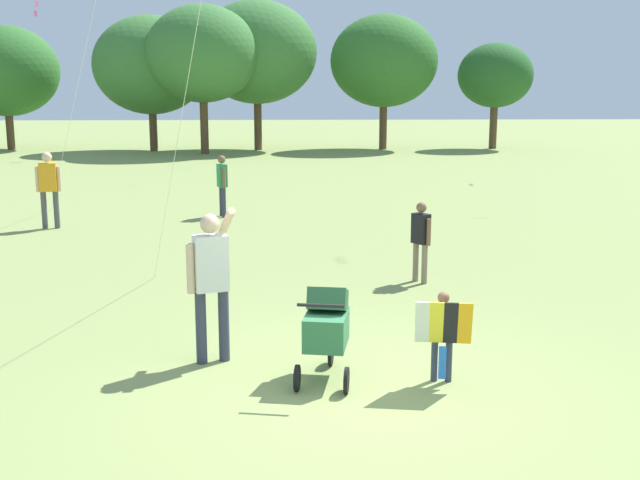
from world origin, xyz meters
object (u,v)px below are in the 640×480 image
(person_adult_flyer, at_px, (211,274))
(person_sitting_far, at_px, (421,235))
(child_with_butterfly_kite, at_px, (443,328))
(person_couple_left, at_px, (49,184))
(stroller, at_px, (327,325))
(person_red_shirt, at_px, (222,181))

(person_adult_flyer, distance_m, person_sitting_far, 4.67)
(child_with_butterfly_kite, height_order, person_couple_left, person_couple_left)
(child_with_butterfly_kite, relative_size, person_sitting_far, 0.77)
(stroller, bearing_deg, person_sitting_far, 67.72)
(person_adult_flyer, bearing_deg, person_couple_left, 116.84)
(stroller, relative_size, person_couple_left, 0.66)
(person_red_shirt, bearing_deg, person_adult_flyer, -85.95)
(person_sitting_far, bearing_deg, person_couple_left, 145.45)
(person_adult_flyer, relative_size, stroller, 1.63)
(stroller, height_order, person_sitting_far, person_sitting_far)
(person_adult_flyer, height_order, person_sitting_far, person_adult_flyer)
(person_adult_flyer, relative_size, person_sitting_far, 1.39)
(person_red_shirt, bearing_deg, person_couple_left, -158.75)
(stroller, distance_m, person_red_shirt, 10.84)
(person_sitting_far, bearing_deg, person_red_shirt, 119.68)
(person_adult_flyer, distance_m, stroller, 1.48)
(child_with_butterfly_kite, relative_size, person_red_shirt, 0.68)
(person_red_shirt, bearing_deg, person_sitting_far, -60.32)
(child_with_butterfly_kite, distance_m, person_red_shirt, 11.30)
(stroller, height_order, person_red_shirt, person_red_shirt)
(stroller, bearing_deg, person_red_shirt, 100.66)
(person_red_shirt, distance_m, person_sitting_far, 7.48)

